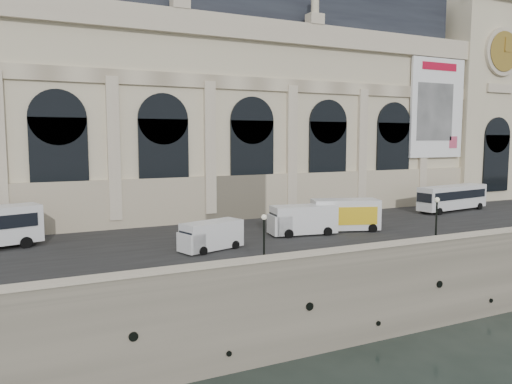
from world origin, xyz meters
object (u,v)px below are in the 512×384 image
Objects in this scene: bus_right at (452,197)px; lamp_left at (264,242)px; box_truck at (341,215)px; van_c at (300,220)px; lamp_right at (436,222)px; van_b at (209,236)px.

lamp_left is at bearing -156.96° from bus_right.
van_c is at bearing -179.33° from box_truck.
bus_right is 1.37× the size of box_truck.
box_truck is at bearing 35.49° from lamp_left.
lamp_left reaches higher than van_c.
van_c is 4.69m from box_truck.
box_truck is 9.70m from lamp_right.
lamp_left is at bearing -76.93° from van_b.
van_c is 0.81× the size of box_truck.
van_c is at bearing 14.00° from van_b.
van_b is 10.30m from van_c.
lamp_left is 0.92× the size of lamp_right.
lamp_right reaches higher than van_b.
van_c is (9.99, 2.49, 0.22)m from van_b.
box_truck is 2.12× the size of lamp_left.
van_b is 0.70× the size of box_truck.
van_b is at bearing -168.10° from bus_right.
lamp_right reaches higher than van_c.
bus_right is 20.68m from box_truck.
van_c is at bearing -168.95° from bus_right.
van_b is 7.01m from lamp_left.
van_b is at bearing -170.16° from box_truck.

